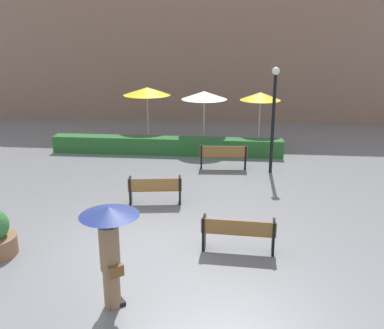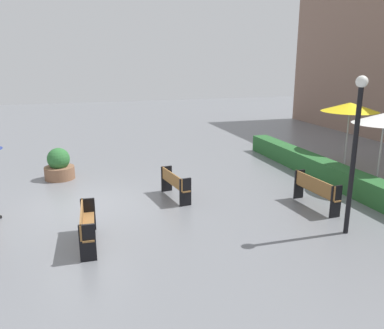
% 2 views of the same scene
% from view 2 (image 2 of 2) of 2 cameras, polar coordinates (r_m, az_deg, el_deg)
% --- Properties ---
extents(ground_plane, '(60.00, 60.00, 0.00)m').
position_cam_2_polar(ground_plane, '(12.32, -15.23, -5.74)').
color(ground_plane, slate).
extents(bench_mid_center, '(1.66, 0.58, 0.85)m').
position_cam_2_polar(bench_mid_center, '(12.37, -2.56, -2.65)').
color(bench_mid_center, olive).
rests_on(bench_mid_center, ground).
extents(bench_back_row, '(1.82, 0.43, 0.92)m').
position_cam_2_polar(bench_back_row, '(12.14, 17.34, -3.44)').
color(bench_back_row, olive).
rests_on(bench_back_row, ground).
extents(bench_near_right, '(1.79, 0.45, 0.85)m').
position_cam_2_polar(bench_near_right, '(9.66, -14.99, -8.28)').
color(bench_near_right, olive).
rests_on(bench_near_right, ground).
extents(planter_pot, '(1.07, 1.07, 1.15)m').
position_cam_2_polar(planter_pot, '(15.17, -18.59, -0.19)').
color(planter_pot, brown).
rests_on(planter_pot, ground).
extents(lamp_post, '(0.28, 0.28, 3.88)m').
position_cam_2_polar(lamp_post, '(10.17, 22.47, 3.27)').
color(lamp_post, black).
rests_on(lamp_post, ground).
extents(patio_umbrella_yellow, '(2.21, 2.21, 2.59)m').
position_cam_2_polar(patio_umbrella_yellow, '(16.93, 21.80, 7.68)').
color(patio_umbrella_yellow, silver).
rests_on(patio_umbrella_yellow, ground).
extents(hedge_strip, '(9.90, 0.70, 0.72)m').
position_cam_2_polar(hedge_strip, '(15.21, 18.00, -0.60)').
color(hedge_strip, '#28602D').
rests_on(hedge_strip, ground).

